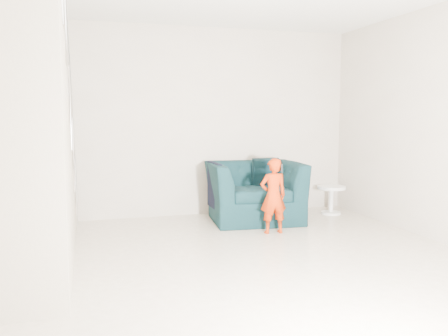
{
  "coord_description": "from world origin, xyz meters",
  "views": [
    {
      "loc": [
        -1.35,
        -3.94,
        1.44
      ],
      "look_at": [
        0.15,
        1.2,
        0.85
      ],
      "focal_mm": 38.0,
      "sensor_mm": 36.0,
      "label": 1
    }
  ],
  "objects_px": {
    "armchair": "(254,191)",
    "side_table": "(331,195)",
    "toddler": "(273,196)",
    "staircase": "(10,172)"
  },
  "relations": [
    {
      "from": "side_table",
      "to": "staircase",
      "type": "distance_m",
      "value": 4.47
    },
    {
      "from": "armchair",
      "to": "toddler",
      "type": "height_order",
      "value": "toddler"
    },
    {
      "from": "armchair",
      "to": "staircase",
      "type": "bearing_deg",
      "value": -145.6
    },
    {
      "from": "armchair",
      "to": "side_table",
      "type": "relative_size",
      "value": 2.99
    },
    {
      "from": "staircase",
      "to": "side_table",
      "type": "bearing_deg",
      "value": 22.2
    },
    {
      "from": "toddler",
      "to": "side_table",
      "type": "relative_size",
      "value": 2.25
    },
    {
      "from": "armchair",
      "to": "side_table",
      "type": "distance_m",
      "value": 1.24
    },
    {
      "from": "armchair",
      "to": "toddler",
      "type": "relative_size",
      "value": 1.33
    },
    {
      "from": "armchair",
      "to": "toddler",
      "type": "xyz_separation_m",
      "value": [
        -0.03,
        -0.75,
        0.06
      ]
    },
    {
      "from": "toddler",
      "to": "staircase",
      "type": "bearing_deg",
      "value": 16.91
    }
  ]
}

